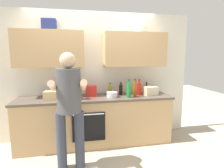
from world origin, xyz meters
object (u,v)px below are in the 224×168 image
object	(u,v)px
grocery_bag_bread	(51,95)
cup_coffee	(73,94)
bottle_water	(51,90)
bottle_wine	(146,89)
knife_block	(79,92)
person_standing	(69,102)
bottle_soy	(121,89)
grocery_bag_rice	(150,91)
bottle_syrup	(135,89)
bottle_hotsauce	(139,89)
grocery_bag_crisps	(91,91)
bottle_soda	(129,90)
bottle_oil	(110,90)
mixing_bowl	(112,95)

from	to	relation	value
grocery_bag_bread	cup_coffee	bearing A→B (deg)	27.02
bottle_water	grocery_bag_bread	distance (m)	0.25
bottle_wine	knife_block	world-z (taller)	knife_block
person_standing	bottle_water	xyz separation A→B (m)	(-0.36, 0.89, 0.03)
bottle_water	bottle_soy	bearing A→B (deg)	-2.62
bottle_wine	person_standing	bearing A→B (deg)	-149.05
bottle_soy	grocery_bag_rice	world-z (taller)	bottle_soy
bottle_syrup	cup_coffee	xyz separation A→B (m)	(-1.13, 0.22, -0.10)
person_standing	bottle_hotsauce	bearing A→B (deg)	29.39
bottle_wine	grocery_bag_crisps	bearing A→B (deg)	-173.90
bottle_soda	grocery_bag_rice	distance (m)	0.50
bottle_oil	grocery_bag_bread	world-z (taller)	bottle_oil
bottle_soy	bottle_oil	size ratio (longest dim) A/B	1.08
bottle_syrup	grocery_bag_bread	world-z (taller)	bottle_syrup
bottle_soy	grocery_bag_crisps	bearing A→B (deg)	-176.08
bottle_hotsauce	mixing_bowl	distance (m)	0.56
knife_block	bottle_hotsauce	bearing A→B (deg)	6.82
knife_block	grocery_bag_bread	world-z (taller)	knife_block
bottle_wine	mixing_bowl	world-z (taller)	bottle_wine
bottle_soy	bottle_soda	xyz separation A→B (m)	(0.08, -0.27, 0.04)
bottle_oil	bottle_water	bearing A→B (deg)	179.75
bottle_soy	bottle_wine	size ratio (longest dim) A/B	1.09
grocery_bag_rice	bottle_soy	bearing A→B (deg)	166.42
bottle_wine	grocery_bag_rice	bearing A→B (deg)	-91.37
person_standing	bottle_soda	xyz separation A→B (m)	(1.04, 0.56, 0.04)
bottle_soy	bottle_water	xyz separation A→B (m)	(-1.32, 0.06, 0.03)
bottle_oil	bottle_syrup	distance (m)	0.50
bottle_soy	grocery_bag_crisps	xyz separation A→B (m)	(-0.58, -0.04, 0.00)
bottle_syrup	cup_coffee	size ratio (longest dim) A/B	3.87
bottle_hotsauce	cup_coffee	world-z (taller)	bottle_hotsauce
bottle_wine	bottle_soy	bearing A→B (deg)	-171.66
cup_coffee	grocery_bag_bread	bearing A→B (deg)	-152.98
bottle_soda	bottle_syrup	bearing A→B (deg)	22.59
person_standing	knife_block	world-z (taller)	person_standing
bottle_soda	bottle_hotsauce	bearing A→B (deg)	32.69
bottle_water	grocery_bag_rice	size ratio (longest dim) A/B	1.20
mixing_bowl	bottle_hotsauce	bearing A→B (deg)	8.70
cup_coffee	grocery_bag_rice	distance (m)	1.48
grocery_bag_bread	grocery_bag_rice	world-z (taller)	grocery_bag_rice
bottle_oil	bottle_water	xyz separation A→B (m)	(-1.11, 0.00, 0.05)
mixing_bowl	grocery_bag_crisps	bearing A→B (deg)	159.02
bottle_water	bottle_wine	bearing A→B (deg)	0.69
mixing_bowl	grocery_bag_bread	distance (m)	1.08
grocery_bag_bread	knife_block	bearing A→B (deg)	-6.95
bottle_hotsauce	cup_coffee	bearing A→B (deg)	174.92
bottle_oil	mixing_bowl	world-z (taller)	bottle_oil
bottle_hotsauce	bottle_water	bearing A→B (deg)	174.52
person_standing	bottle_soda	size ratio (longest dim) A/B	5.11
cup_coffee	knife_block	size ratio (longest dim) A/B	0.28
person_standing	mixing_bowl	bearing A→B (deg)	40.90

